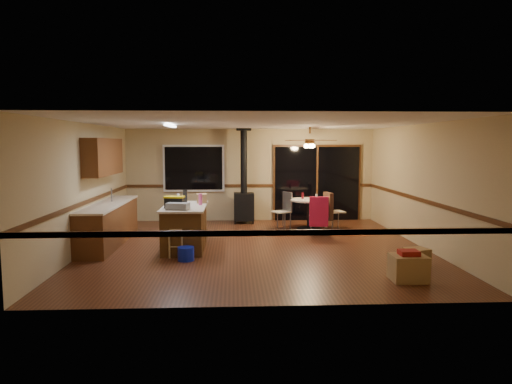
{
  "coord_description": "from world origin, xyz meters",
  "views": [
    {
      "loc": [
        -0.48,
        -9.44,
        2.17
      ],
      "look_at": [
        0.0,
        0.3,
        1.15
      ],
      "focal_mm": 32.0,
      "sensor_mm": 36.0,
      "label": 1
    }
  ],
  "objects": [
    {
      "name": "upper_cabinets",
      "position": [
        -3.33,
        0.7,
        1.9
      ],
      "size": [
        0.35,
        2.0,
        0.8
      ],
      "primitive_type": "cube",
      "color": "#593016",
      "rests_on": "ground"
    },
    {
      "name": "bottle_white",
      "position": [
        -1.71,
        0.71,
        0.99
      ],
      "size": [
        0.07,
        0.07,
        0.18
      ],
      "primitive_type": "cylinder",
      "rotation": [
        0.0,
        0.0,
        0.19
      ],
      "color": "white",
      "rests_on": "kitchen_island"
    },
    {
      "name": "ceiling_fan",
      "position": [
        1.43,
        1.98,
        2.21
      ],
      "size": [
        0.24,
        0.24,
        0.55
      ],
      "color": "brown",
      "rests_on": "ceiling"
    },
    {
      "name": "floor",
      "position": [
        0.0,
        0.0,
        0.0
      ],
      "size": [
        7.0,
        7.0,
        0.0
      ],
      "primitive_type": "plane",
      "color": "#4B2514",
      "rests_on": "ground"
    },
    {
      "name": "bottle_dark",
      "position": [
        -1.51,
        0.26,
        1.05
      ],
      "size": [
        0.1,
        0.1,
        0.3
      ],
      "primitive_type": "cylinder",
      "rotation": [
        0.0,
        0.0,
        0.19
      ],
      "color": "black",
      "rests_on": "kitchen_island"
    },
    {
      "name": "bottle_pink",
      "position": [
        -1.18,
        0.12,
        1.02
      ],
      "size": [
        0.1,
        0.1,
        0.25
      ],
      "primitive_type": "cylinder",
      "rotation": [
        0.0,
        0.0,
        0.31
      ],
      "color": "#D84C8C",
      "rests_on": "kitchen_island"
    },
    {
      "name": "wall_right",
      "position": [
        3.5,
        0.0,
        1.3
      ],
      "size": [
        0.0,
        7.0,
        7.0
      ],
      "primitive_type": "plane",
      "rotation": [
        1.57,
        0.0,
        -1.57
      ],
      "color": "tan",
      "rests_on": "ground"
    },
    {
      "name": "wall_left",
      "position": [
        -3.5,
        0.0,
        1.3
      ],
      "size": [
        0.0,
        7.0,
        7.0
      ],
      "primitive_type": "plane",
      "rotation": [
        1.57,
        0.0,
        1.57
      ],
      "color": "tan",
      "rests_on": "ground"
    },
    {
      "name": "lower_cabinets",
      "position": [
        -3.2,
        0.5,
        0.43
      ],
      "size": [
        0.6,
        3.0,
        0.86
      ],
      "primitive_type": "cube",
      "color": "#593016",
      "rests_on": "ground"
    },
    {
      "name": "chair_right",
      "position": [
        1.96,
        1.99,
        0.6
      ],
      "size": [
        0.54,
        0.51,
        0.7
      ],
      "color": "#C4BA92",
      "rests_on": "ground"
    },
    {
      "name": "blue_bucket",
      "position": [
        -1.38,
        -1.01,
        0.13
      ],
      "size": [
        0.36,
        0.36,
        0.26
      ],
      "primitive_type": "cylinder",
      "rotation": [
        0.0,
        0.0,
        0.2
      ],
      "color": "#0E1FC4",
      "rests_on": "floor"
    },
    {
      "name": "glass_cream",
      "position": [
        1.61,
        1.93,
        0.85
      ],
      "size": [
        0.08,
        0.08,
        0.14
      ],
      "primitive_type": "cylinder",
      "rotation": [
        0.0,
        0.0,
        -0.33
      ],
      "color": "beige",
      "rests_on": "dining_table"
    },
    {
      "name": "chair_near",
      "position": [
        1.52,
        1.1,
        0.6
      ],
      "size": [
        0.46,
        0.5,
        0.7
      ],
      "color": "#C4BA92",
      "rests_on": "ground"
    },
    {
      "name": "toolbox_grey",
      "position": [
        -1.57,
        -0.55,
        0.97
      ],
      "size": [
        0.47,
        0.34,
        0.13
      ],
      "primitive_type": "cube",
      "rotation": [
        0.0,
        0.0,
        -0.25
      ],
      "color": "slate",
      "rests_on": "kitchen_island"
    },
    {
      "name": "toolbox_black",
      "position": [
        -1.67,
        -0.29,
        1.0
      ],
      "size": [
        0.39,
        0.24,
        0.2
      ],
      "primitive_type": "cube",
      "rotation": [
        0.0,
        0.0,
        -0.13
      ],
      "color": "black",
      "rests_on": "kitchen_island"
    },
    {
      "name": "chair_left",
      "position": [
        0.83,
        2.13,
        0.59
      ],
      "size": [
        0.54,
        0.54,
        0.51
      ],
      "color": "#C4BA92",
      "rests_on": "ground"
    },
    {
      "name": "box_corner_a",
      "position": [
        2.3,
        -2.45,
        0.21
      ],
      "size": [
        0.55,
        0.46,
        0.41
      ],
      "primitive_type": "cube",
      "rotation": [
        0.0,
        0.0,
        -0.01
      ],
      "color": "olive",
      "rests_on": "floor"
    },
    {
      "name": "box_small_red",
      "position": [
        2.3,
        -2.45,
        0.45
      ],
      "size": [
        0.3,
        0.25,
        0.08
      ],
      "primitive_type": "cube",
      "rotation": [
        0.0,
        0.0,
        -0.01
      ],
      "color": "maroon",
      "rests_on": "box_corner_a"
    },
    {
      "name": "countertop",
      "position": [
        -3.2,
        0.5,
        0.88
      ],
      "size": [
        0.64,
        3.04,
        0.04
      ],
      "primitive_type": "cube",
      "color": "beige",
      "rests_on": "lower_cabinets"
    },
    {
      "name": "chair_rail",
      "position": [
        0.0,
        0.0,
        1.0
      ],
      "size": [
        7.0,
        7.0,
        0.08
      ],
      "primitive_type": null,
      "color": "#452611",
      "rests_on": "ground"
    },
    {
      "name": "window",
      "position": [
        -1.6,
        3.45,
        1.5
      ],
      "size": [
        1.72,
        0.1,
        1.32
      ],
      "primitive_type": "cube",
      "color": "black",
      "rests_on": "ground"
    },
    {
      "name": "wall_front",
      "position": [
        0.0,
        -3.5,
        1.3
      ],
      "size": [
        7.0,
        0.0,
        7.0
      ],
      "primitive_type": "plane",
      "rotation": [
        -1.57,
        0.0,
        0.0
      ],
      "color": "tan",
      "rests_on": "ground"
    },
    {
      "name": "glass_red",
      "position": [
        1.28,
        2.08,
        0.86
      ],
      "size": [
        0.08,
        0.08,
        0.16
      ],
      "primitive_type": "cylinder",
      "rotation": [
        0.0,
        0.0,
        -0.26
      ],
      "color": "#590C14",
      "rests_on": "dining_table"
    },
    {
      "name": "fluorescent_strip",
      "position": [
        -1.8,
        0.3,
        2.56
      ],
      "size": [
        0.1,
        1.2,
        0.04
      ],
      "primitive_type": "cube",
      "color": "white",
      "rests_on": "ceiling"
    },
    {
      "name": "box_on_island",
      "position": [
        -1.18,
        0.5,
        1.0
      ],
      "size": [
        0.24,
        0.31,
        0.2
      ],
      "primitive_type": "cube",
      "rotation": [
        0.0,
        0.0,
        0.08
      ],
      "color": "olive",
      "rests_on": "kitchen_island"
    },
    {
      "name": "bar_stool",
      "position": [
        -1.59,
        -0.71,
        0.28
      ],
      "size": [
        0.34,
        0.34,
        0.56
      ],
      "primitive_type": "cylinder",
      "rotation": [
        0.0,
        0.0,
        -0.09
      ],
      "color": "tan",
      "rests_on": "floor"
    },
    {
      "name": "wall_back",
      "position": [
        0.0,
        3.5,
        1.3
      ],
      "size": [
        7.0,
        0.0,
        7.0
      ],
      "primitive_type": "plane",
      "rotation": [
        1.57,
        0.0,
        0.0
      ],
      "color": "tan",
      "rests_on": "ground"
    },
    {
      "name": "wood_stove",
      "position": [
        -0.2,
        3.05,
        0.73
      ],
      "size": [
        0.55,
        0.5,
        2.52
      ],
      "color": "black",
      "rests_on": "ground"
    },
    {
      "name": "ceiling",
      "position": [
        0.0,
        0.0,
        2.6
      ],
      "size": [
        7.0,
        7.0,
        0.0
      ],
      "primitive_type": "plane",
      "rotation": [
        3.14,
        0.0,
        0.0
      ],
      "color": "silver",
      "rests_on": "ground"
    },
    {
      "name": "dining_table",
      "position": [
        1.43,
        1.98,
        0.53
      ],
      "size": [
        0.96,
        0.96,
        0.78
      ],
      "color": "black",
      "rests_on": "ground"
    },
    {
      "name": "sliding_door",
      "position": [
        1.9,
        3.45,
        1.05
      ],
      "size": [
        2.52,
        0.1,
        2.1
      ],
      "primitive_type": "cube",
      "color": "black",
      "rests_on": "ground"
    },
    {
      "name": "box_under_window",
      "position": [
        -1.66,
        3.1,
        0.19
      ],
      "size": [
        0.56,
        0.49,
        0.38
      ],
      "primitive_type": "cube",
      "rotation": [
        0.0,
        0.0,
        0.25
      ],
      "color": "olive",
      "rests_on": "floor"
    },
    {
      "name": "box_corner_b",
      "position": [
        2.8,
        -1.58,
        0.16
      ],
      "size": [
        0.47,
        0.43,
        0.31
      ],
      "primitive_type": "cube",
      "rotation": [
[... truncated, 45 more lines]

